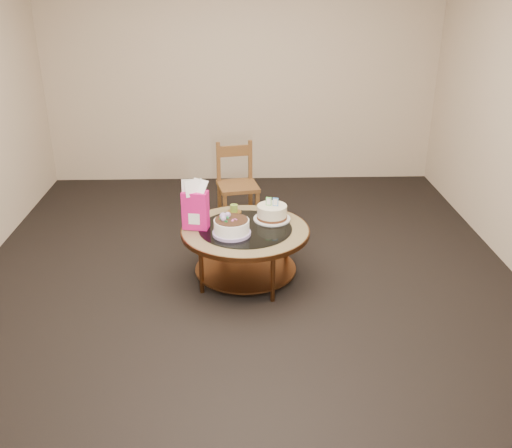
{
  "coord_description": "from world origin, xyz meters",
  "views": [
    {
      "loc": [
        -0.05,
        -4.1,
        2.31
      ],
      "look_at": [
        0.09,
        0.02,
        0.48
      ],
      "focal_mm": 40.0,
      "sensor_mm": 36.0,
      "label": 1
    }
  ],
  "objects_px": {
    "gift_bag": "(195,205)",
    "dining_chair": "(237,184)",
    "coffee_table": "(245,237)",
    "decorated_cake": "(231,228)",
    "cream_cake": "(272,213)"
  },
  "relations": [
    {
      "from": "cream_cake",
      "to": "gift_bag",
      "type": "xyz_separation_m",
      "value": [
        -0.61,
        -0.15,
        0.14
      ]
    },
    {
      "from": "decorated_cake",
      "to": "cream_cake",
      "type": "xyz_separation_m",
      "value": [
        0.33,
        0.28,
        0.0
      ]
    },
    {
      "from": "dining_chair",
      "to": "coffee_table",
      "type": "bearing_deg",
      "value": -97.93
    },
    {
      "from": "cream_cake",
      "to": "gift_bag",
      "type": "relative_size",
      "value": 0.76
    },
    {
      "from": "coffee_table",
      "to": "decorated_cake",
      "type": "xyz_separation_m",
      "value": [
        -0.11,
        -0.11,
        0.14
      ]
    },
    {
      "from": "coffee_table",
      "to": "decorated_cake",
      "type": "height_order",
      "value": "decorated_cake"
    },
    {
      "from": "decorated_cake",
      "to": "cream_cake",
      "type": "height_order",
      "value": "cream_cake"
    },
    {
      "from": "decorated_cake",
      "to": "gift_bag",
      "type": "relative_size",
      "value": 0.75
    },
    {
      "from": "gift_bag",
      "to": "dining_chair",
      "type": "xyz_separation_m",
      "value": [
        0.32,
        1.14,
        -0.24
      ]
    },
    {
      "from": "coffee_table",
      "to": "dining_chair",
      "type": "distance_m",
      "value": 1.16
    },
    {
      "from": "cream_cake",
      "to": "dining_chair",
      "type": "bearing_deg",
      "value": 121.55
    },
    {
      "from": "decorated_cake",
      "to": "cream_cake",
      "type": "bearing_deg",
      "value": 40.4
    },
    {
      "from": "coffee_table",
      "to": "dining_chair",
      "type": "relative_size",
      "value": 1.26
    },
    {
      "from": "coffee_table",
      "to": "cream_cake",
      "type": "xyz_separation_m",
      "value": [
        0.22,
        0.17,
        0.14
      ]
    },
    {
      "from": "coffee_table",
      "to": "dining_chair",
      "type": "xyz_separation_m",
      "value": [
        -0.06,
        1.16,
        0.03
      ]
    }
  ]
}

